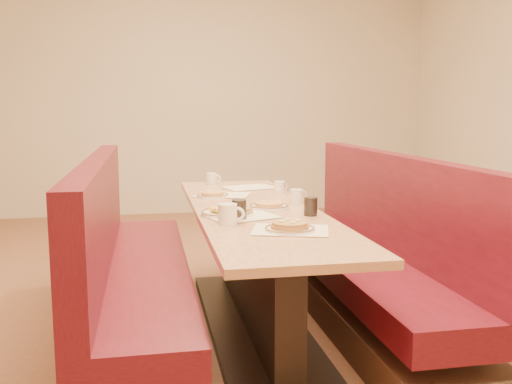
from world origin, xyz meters
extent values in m
plane|color=#9E6647|center=(0.00, 0.00, 0.00)|extent=(8.00, 8.00, 0.00)
cube|color=beige|center=(0.00, 4.00, 1.40)|extent=(6.00, 0.04, 2.80)
cube|color=black|center=(0.00, 0.00, 0.03)|extent=(0.55, 1.88, 0.06)
cube|color=black|center=(0.00, 0.00, 0.35)|extent=(0.15, 1.75, 0.71)
cube|color=tan|center=(0.00, 0.00, 0.73)|extent=(0.70, 2.50, 0.04)
cube|color=#4C3326|center=(-0.68, 0.00, 0.10)|extent=(0.55, 2.50, 0.20)
cube|color=maroon|center=(-0.68, 0.00, 0.37)|extent=(0.55, 2.50, 0.16)
cube|color=maroon|center=(-0.89, 0.00, 0.75)|extent=(0.12, 2.50, 0.60)
cube|color=#4C3326|center=(0.68, 0.00, 0.10)|extent=(0.55, 2.50, 0.20)
cube|color=maroon|center=(0.68, 0.00, 0.37)|extent=(0.55, 2.50, 0.16)
cube|color=maroon|center=(0.89, 0.00, 0.75)|extent=(0.12, 2.50, 0.60)
cube|color=#FEF5C7|center=(-0.12, -0.27, 0.75)|extent=(0.42, 0.37, 0.00)
cube|color=#FEF5C7|center=(0.05, -0.65, 0.75)|extent=(0.42, 0.36, 0.00)
cube|color=#FEF5C7|center=(-0.12, 0.52, 0.75)|extent=(0.42, 0.37, 0.00)
cube|color=#FEF5C7|center=(0.12, 0.84, 0.75)|extent=(0.42, 0.36, 0.00)
cylinder|color=white|center=(0.04, -0.66, 0.76)|extent=(0.24, 0.24, 0.02)
torus|color=brown|center=(0.04, -0.66, 0.77)|extent=(0.24, 0.24, 0.01)
cylinder|color=#AF7E3F|center=(0.04, -0.66, 0.77)|extent=(0.18, 0.18, 0.02)
cylinder|color=#AF7E3F|center=(0.04, -0.66, 0.79)|extent=(0.17, 0.17, 0.01)
cylinder|color=beige|center=(0.08, -0.66, 0.80)|extent=(0.03, 0.03, 0.01)
cylinder|color=beige|center=(0.04, -0.62, 0.80)|extent=(0.03, 0.03, 0.01)
cylinder|color=beige|center=(0.00, -0.67, 0.80)|extent=(0.03, 0.03, 0.01)
cylinder|color=beige|center=(0.05, -0.70, 0.80)|extent=(0.03, 0.03, 0.01)
cylinder|color=white|center=(-0.19, -0.20, 0.76)|extent=(0.29, 0.29, 0.02)
torus|color=brown|center=(-0.19, -0.20, 0.77)|extent=(0.29, 0.29, 0.01)
ellipsoid|color=#FFBB41|center=(-0.23, -0.23, 0.79)|extent=(0.07, 0.07, 0.04)
ellipsoid|color=#FFBB41|center=(-0.19, -0.26, 0.79)|extent=(0.06, 0.06, 0.03)
ellipsoid|color=#FFBB41|center=(-0.26, -0.20, 0.78)|extent=(0.06, 0.06, 0.03)
cylinder|color=brown|center=(-0.16, -0.17, 0.78)|extent=(0.10, 0.07, 0.02)
cylinder|color=brown|center=(-0.17, -0.14, 0.78)|extent=(0.10, 0.07, 0.02)
cube|color=#C0783C|center=(-0.12, -0.22, 0.78)|extent=(0.10, 0.09, 0.02)
cylinder|color=white|center=(0.08, -0.04, 0.76)|extent=(0.23, 0.23, 0.02)
torus|color=brown|center=(0.08, -0.04, 0.77)|extent=(0.23, 0.23, 0.01)
cylinder|color=#E79851|center=(0.08, -0.04, 0.78)|extent=(0.16, 0.16, 0.02)
ellipsoid|color=#FFBB41|center=(0.05, -0.02, 0.79)|extent=(0.05, 0.05, 0.02)
cylinder|color=white|center=(-0.20, 0.46, 0.76)|extent=(0.21, 0.21, 0.02)
torus|color=brown|center=(-0.20, 0.46, 0.77)|extent=(0.21, 0.21, 0.01)
cylinder|color=#E79851|center=(-0.20, 0.46, 0.77)|extent=(0.15, 0.15, 0.02)
ellipsoid|color=#FFBB41|center=(-0.22, 0.47, 0.78)|extent=(0.04, 0.04, 0.02)
cylinder|color=white|center=(0.28, 0.10, 0.79)|extent=(0.08, 0.08, 0.09)
torus|color=white|center=(0.32, 0.11, 0.79)|extent=(0.06, 0.03, 0.06)
cylinder|color=black|center=(0.28, 0.10, 0.83)|extent=(0.07, 0.07, 0.01)
cylinder|color=white|center=(-0.22, -0.44, 0.80)|extent=(0.10, 0.10, 0.10)
torus|color=white|center=(-0.17, -0.45, 0.80)|extent=(0.07, 0.03, 0.07)
cylinder|color=black|center=(-0.22, -0.44, 0.85)|extent=(0.08, 0.08, 0.01)
cylinder|color=white|center=(0.28, 0.55, 0.79)|extent=(0.08, 0.08, 0.08)
torus|color=white|center=(0.32, 0.57, 0.79)|extent=(0.06, 0.03, 0.06)
cylinder|color=black|center=(0.28, 0.55, 0.83)|extent=(0.06, 0.06, 0.01)
cylinder|color=white|center=(-0.13, 1.10, 0.79)|extent=(0.08, 0.08, 0.08)
torus|color=white|center=(-0.09, 1.09, 0.79)|extent=(0.06, 0.03, 0.06)
cylinder|color=black|center=(-0.13, 1.10, 0.83)|extent=(0.07, 0.07, 0.01)
cylinder|color=black|center=(-0.15, -0.33, 0.80)|extent=(0.07, 0.07, 0.10)
cylinder|color=silver|center=(-0.15, -0.33, 0.80)|extent=(0.08, 0.08, 0.11)
cylinder|color=black|center=(0.25, -0.29, 0.80)|extent=(0.07, 0.07, 0.10)
cylinder|color=silver|center=(0.25, -0.29, 0.80)|extent=(0.07, 0.07, 0.10)
camera|label=1|loc=(-0.62, -3.23, 1.33)|focal=40.00mm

